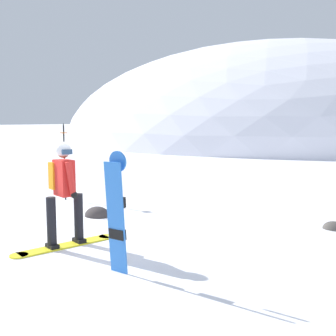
# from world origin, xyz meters

# --- Properties ---
(ground_plane) EXTENTS (300.00, 300.00, 0.00)m
(ground_plane) POSITION_xyz_m (0.00, 0.00, 0.00)
(ground_plane) COLOR white
(ridge_peak_main) EXTENTS (39.26, 35.34, 17.81)m
(ridge_peak_main) POSITION_xyz_m (-9.06, 32.67, 0.00)
(ridge_peak_main) COLOR white
(ridge_peak_main) RESTS_ON ground
(snowboarder_main) EXTENTS (0.69, 1.78, 1.71)m
(snowboarder_main) POSITION_xyz_m (0.01, -0.36, 0.92)
(snowboarder_main) COLOR yellow
(snowboarder_main) RESTS_ON ground
(spare_snowboard) EXTENTS (0.28, 0.15, 1.66)m
(spare_snowboard) POSITION_xyz_m (1.52, -0.79, 0.84)
(spare_snowboard) COLOR blue
(spare_snowboard) RESTS_ON ground
(piste_marker_near) EXTENTS (0.20, 0.20, 1.99)m
(piste_marker_near) POSITION_xyz_m (-3.01, 2.34, 1.13)
(piste_marker_near) COLOR black
(piste_marker_near) RESTS_ON ground
(rock_dark) EXTENTS (0.59, 0.50, 0.41)m
(rock_dark) POSITION_xyz_m (-1.04, 1.47, 0.00)
(rock_dark) COLOR #383333
(rock_dark) RESTS_ON ground
(rock_mid) EXTENTS (0.41, 0.35, 0.29)m
(rock_mid) POSITION_xyz_m (3.42, 3.23, 0.00)
(rock_mid) COLOR #4C4742
(rock_mid) RESTS_ON ground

